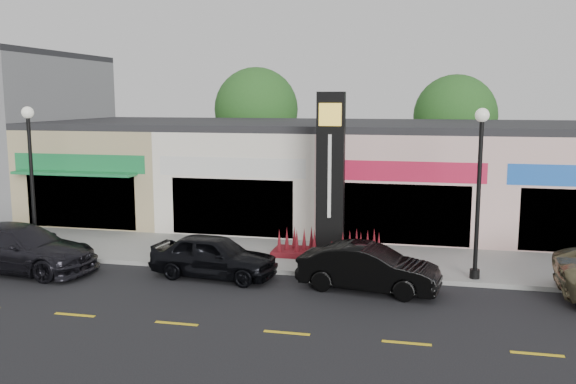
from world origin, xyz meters
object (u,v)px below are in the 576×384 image
(car_black_sedan, at_px, (214,256))
(pylon_sign, at_px, (330,200))
(lamp_west_near, at_px, (31,165))
(car_dark_sedan, at_px, (20,248))
(car_black_conv, at_px, (369,268))
(lamp_east_near, at_px, (479,176))

(car_black_sedan, bearing_deg, pylon_sign, -43.35)
(lamp_west_near, xyz_separation_m, pylon_sign, (11.00, 1.70, -1.20))
(car_dark_sedan, relative_size, car_black_conv, 1.28)
(pylon_sign, bearing_deg, car_dark_sedan, -160.17)
(lamp_east_near, height_order, car_black_sedan, lamp_east_near)
(lamp_east_near, height_order, car_black_conv, lamp_east_near)
(lamp_west_near, distance_m, pylon_sign, 11.19)
(lamp_west_near, relative_size, car_dark_sedan, 0.98)
(pylon_sign, bearing_deg, car_black_sedan, -139.66)
(car_black_conv, bearing_deg, car_black_sedan, 95.54)
(car_dark_sedan, height_order, car_black_conv, car_dark_sedan)
(car_dark_sedan, height_order, car_black_sedan, car_dark_sedan)
(lamp_east_near, relative_size, car_black_sedan, 1.28)
(pylon_sign, height_order, car_black_sedan, pylon_sign)
(lamp_west_near, height_order, car_black_sedan, lamp_west_near)
(lamp_west_near, height_order, car_black_conv, lamp_west_near)
(lamp_east_near, distance_m, car_dark_sedan, 15.59)
(pylon_sign, distance_m, car_dark_sedan, 10.97)
(lamp_east_near, bearing_deg, car_black_conv, -155.03)
(lamp_east_near, bearing_deg, car_dark_sedan, -172.55)
(lamp_west_near, bearing_deg, pylon_sign, 8.77)
(lamp_west_near, bearing_deg, car_dark_sedan, -68.78)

